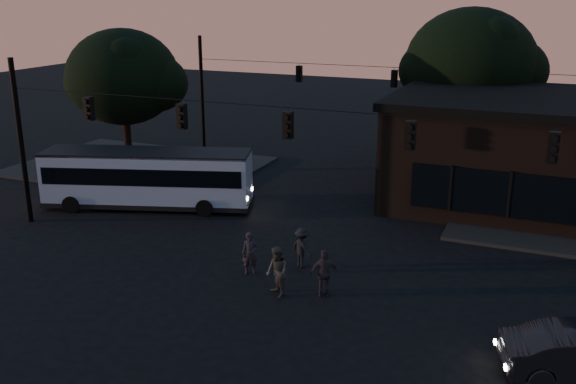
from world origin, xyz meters
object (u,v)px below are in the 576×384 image
at_px(bus, 147,176).
at_px(pedestrian_b, 277,272).
at_px(pedestrian_a, 250,253).
at_px(pedestrian_d, 302,248).
at_px(pedestrian_c, 324,273).
at_px(building, 552,152).

distance_m(bus, pedestrian_b, 11.71).
bearing_deg(pedestrian_a, pedestrian_d, 18.56).
xyz_separation_m(pedestrian_b, pedestrian_c, (1.54, 0.60, -0.03)).
bearing_deg(pedestrian_c, pedestrian_a, -38.67).
bearing_deg(pedestrian_b, pedestrian_c, 62.14).
distance_m(pedestrian_a, pedestrian_c, 3.30).
bearing_deg(building, pedestrian_c, -116.06).
xyz_separation_m(pedestrian_a, pedestrian_b, (1.68, -1.30, 0.08)).
distance_m(bus, pedestrian_a, 9.60).
xyz_separation_m(building, pedestrian_c, (-6.81, -13.92, -1.84)).
bearing_deg(pedestrian_a, building, 30.61).
bearing_deg(bus, pedestrian_c, -45.47).
height_order(building, bus, building).
xyz_separation_m(building, bus, (-18.11, -8.09, -1.11)).
bearing_deg(pedestrian_d, pedestrian_c, 158.30).
relative_size(pedestrian_c, pedestrian_d, 1.10).
height_order(building, pedestrian_c, building).
height_order(building, pedestrian_a, building).
distance_m(building, pedestrian_d, 14.70).
xyz_separation_m(pedestrian_b, pedestrian_d, (-0.12, 2.65, -0.11)).
relative_size(bus, pedestrian_d, 6.55).
bearing_deg(pedestrian_d, pedestrian_a, 70.17).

